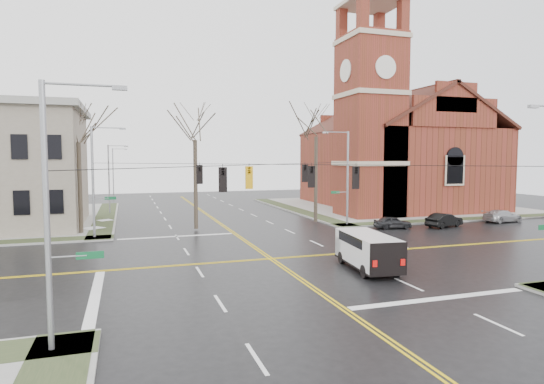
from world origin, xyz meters
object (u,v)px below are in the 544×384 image
object	(u,v)px
tree_nw_far	(78,136)
tree_nw_near	(195,134)
church	(391,144)
streetlight_north_b	(114,171)
streetlight_north_a	(110,176)
tree_ne	(316,131)
parked_car_c	(502,216)
parked_car_b	(444,220)
signal_pole_nw	(95,178)
parked_car_a	(393,222)
cargo_van	(366,248)
signal_pole_ne	(346,175)
signal_pole_sw	(52,209)

from	to	relation	value
tree_nw_far	tree_nw_near	bearing A→B (deg)	-5.58
church	streetlight_north_b	bearing A→B (deg)	146.75
streetlight_north_b	tree_nw_far	xyz separation A→B (m)	(-2.08, -33.80, 3.99)
streetlight_north_a	tree_ne	distance (m)	24.78
parked_car_c	tree_nw_far	distance (m)	41.74
church	parked_car_b	xyz separation A→B (m)	(-4.87, -16.97, -7.76)
church	signal_pole_nw	world-z (taller)	church
parked_car_a	parked_car_c	xyz separation A→B (m)	(13.20, 0.27, 0.05)
streetlight_north_a	tree_nw_near	size ratio (longest dim) A/B	0.66
church	tree_ne	world-z (taller)	church
streetlight_north_b	cargo_van	bearing A→B (deg)	-73.71
signal_pole_ne	streetlight_north_a	xyz separation A→B (m)	(-21.97, 16.50, -0.48)
parked_car_b	tree_nw_far	bearing A→B (deg)	62.26
cargo_van	tree_nw_far	bearing A→B (deg)	139.48
signal_pole_ne	signal_pole_sw	xyz separation A→B (m)	(-22.64, -23.00, 0.00)
signal_pole_nw	signal_pole_ne	bearing A→B (deg)	0.00
parked_car_b	tree_nw_near	distance (m)	24.81
signal_pole_nw	signal_pole_sw	xyz separation A→B (m)	(0.00, -23.00, 0.00)
parked_car_b	tree_ne	size ratio (longest dim) A/B	0.32
tree_ne	signal_pole_ne	bearing A→B (deg)	-52.71
church	tree_nw_far	bearing A→B (deg)	-164.24
tree_nw_near	signal_pole_ne	bearing A→B (deg)	-6.97
signal_pole_sw	parked_car_b	distance (m)	36.96
parked_car_a	signal_pole_nw	bearing A→B (deg)	93.86
parked_car_a	parked_car_c	world-z (taller)	parked_car_c
church	tree_nw_near	world-z (taller)	church
streetlight_north_b	tree_nw_far	bearing A→B (deg)	-93.51
tree_ne	signal_pole_sw	bearing A→B (deg)	-128.82
tree_nw_far	tree_ne	bearing A→B (deg)	-0.14
signal_pole_ne	parked_car_b	size ratio (longest dim) A/B	2.21
streetlight_north_b	parked_car_b	distance (m)	50.62
parked_car_a	tree_nw_near	world-z (taller)	tree_nw_near
signal_pole_nw	cargo_van	size ratio (longest dim) A/B	1.57
church	signal_pole_sw	bearing A→B (deg)	-134.84
tree_nw_near	church	bearing A→B (deg)	22.62
church	parked_car_b	size ratio (longest dim) A/B	6.74
streetlight_north_b	cargo_van	distance (m)	54.53
streetlight_north_b	tree_nw_near	xyz separation A→B (m)	(7.72, -34.76, 4.27)
parked_car_b	church	bearing A→B (deg)	-32.67
cargo_van	tree_nw_far	world-z (taller)	tree_nw_far
cargo_van	streetlight_north_b	bearing A→B (deg)	112.54
church	tree_ne	size ratio (longest dim) A/B	2.13
signal_pole_sw	parked_car_c	xyz separation A→B (m)	(39.25, 20.35, -4.31)
streetlight_north_a	tree_nw_far	xyz separation A→B (m)	(-2.08, -13.80, 3.99)
signal_pole_ne	streetlight_north_a	bearing A→B (deg)	143.10
streetlight_north_b	tree_ne	world-z (taller)	tree_ne
church	tree_nw_far	xyz separation A→B (m)	(-37.49, -10.58, 0.02)
signal_pole_nw	streetlight_north_b	xyz separation A→B (m)	(0.67, 36.50, -0.48)
streetlight_north_a	parked_car_c	xyz separation A→B (m)	(38.58, -19.15, -3.83)
streetlight_north_a	tree_nw_far	bearing A→B (deg)	-98.56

